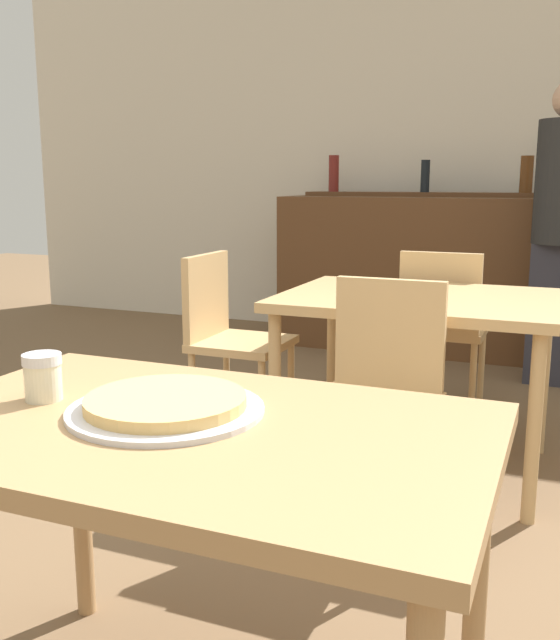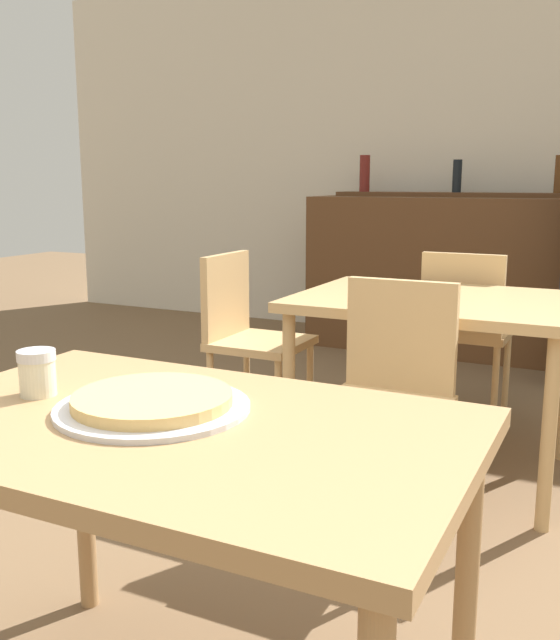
{
  "view_description": "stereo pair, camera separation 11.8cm",
  "coord_description": "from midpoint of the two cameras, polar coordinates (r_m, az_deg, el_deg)",
  "views": [
    {
      "loc": [
        0.67,
        -1.15,
        1.19
      ],
      "look_at": [
        -0.04,
        0.55,
        0.83
      ],
      "focal_mm": 40.0,
      "sensor_mm": 36.0,
      "label": 1
    },
    {
      "loc": [
        0.77,
        -1.1,
        1.19
      ],
      "look_at": [
        -0.04,
        0.55,
        0.83
      ],
      "focal_mm": 40.0,
      "sensor_mm": 36.0,
      "label": 2
    }
  ],
  "objects": [
    {
      "name": "chair_far_side_front",
      "position": [
        2.41,
        6.67,
        -5.27
      ],
      "size": [
        0.4,
        0.4,
        0.86
      ],
      "color": "tan",
      "rests_on": "ground_plane"
    },
    {
      "name": "pizza_tray",
      "position": [
        1.47,
        -11.4,
        -6.71
      ],
      "size": [
        0.4,
        0.4,
        0.04
      ],
      "color": "silver",
      "rests_on": "dining_table_near"
    },
    {
      "name": "wall_back",
      "position": [
        5.52,
        15.3,
        12.95
      ],
      "size": [
        8.0,
        0.05,
        2.8
      ],
      "color": "silver",
      "rests_on": "ground_plane"
    },
    {
      "name": "bar_back_shelf",
      "position": [
        5.15,
        14.94,
        10.06
      ],
      "size": [
        2.39,
        0.24,
        0.29
      ],
      "color": "brown",
      "rests_on": "bar_counter"
    },
    {
      "name": "chair_far_side_back",
      "position": [
        3.54,
        11.93,
        -0.15
      ],
      "size": [
        0.4,
        0.4,
        0.86
      ],
      "rotation": [
        0.0,
        0.0,
        3.14
      ],
      "color": "tan",
      "rests_on": "ground_plane"
    },
    {
      "name": "dining_table_near",
      "position": [
        1.44,
        -9.55,
        -11.12
      ],
      "size": [
        1.17,
        0.74,
        0.73
      ],
      "color": "#A87F51",
      "rests_on": "ground_plane"
    },
    {
      "name": "bar_counter",
      "position": [
        5.06,
        14.06,
        3.39
      ],
      "size": [
        2.6,
        0.56,
        1.07
      ],
      "color": "brown",
      "rests_on": "ground_plane"
    },
    {
      "name": "dining_table_far",
      "position": [
        2.94,
        9.89,
        0.46
      ],
      "size": [
        1.09,
        0.84,
        0.73
      ],
      "color": "tan",
      "rests_on": "ground_plane"
    },
    {
      "name": "cheese_shaker",
      "position": [
        1.62,
        -20.44,
        -4.28
      ],
      "size": [
        0.08,
        0.08,
        0.1
      ],
      "color": "beige",
      "rests_on": "dining_table_near"
    },
    {
      "name": "chair_far_side_left",
      "position": [
        3.27,
        -5.24,
        -0.9
      ],
      "size": [
        0.4,
        0.4,
        0.86
      ],
      "rotation": [
        0.0,
        0.0,
        1.57
      ],
      "color": "tan",
      "rests_on": "ground_plane"
    }
  ]
}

